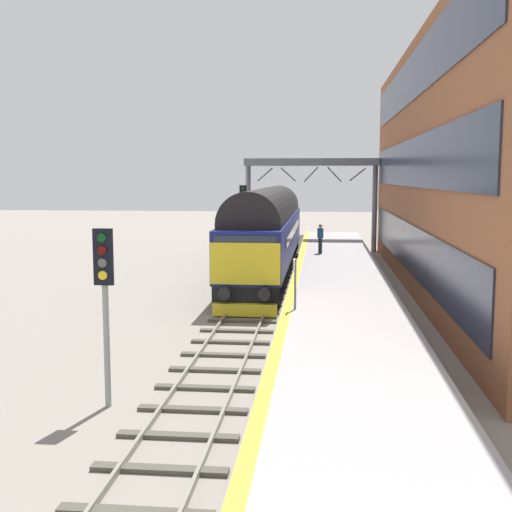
{
  "coord_description": "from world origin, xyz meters",
  "views": [
    {
      "loc": [
        2.83,
        -28.0,
        5.24
      ],
      "look_at": [
        0.2,
        -2.23,
        2.06
      ],
      "focal_mm": 45.29,
      "sensor_mm": 36.0,
      "label": 1
    }
  ],
  "objects_px": {
    "signal_post_near": "(105,291)",
    "waiting_passenger": "(320,236)",
    "signal_post_mid": "(243,212)",
    "platform_number_sign": "(295,275)",
    "diesel_locomotive": "(267,230)"
  },
  "relations": [
    {
      "from": "signal_post_mid",
      "to": "platform_number_sign",
      "type": "bearing_deg",
      "value": -78.16
    },
    {
      "from": "signal_post_near",
      "to": "platform_number_sign",
      "type": "distance_m",
      "value": 7.75
    },
    {
      "from": "waiting_passenger",
      "to": "signal_post_mid",
      "type": "bearing_deg",
      "value": 26.35
    },
    {
      "from": "signal_post_near",
      "to": "signal_post_mid",
      "type": "xyz_separation_m",
      "value": [
        -0.0,
        25.67,
        0.39
      ]
    },
    {
      "from": "signal_post_near",
      "to": "signal_post_mid",
      "type": "height_order",
      "value": "signal_post_mid"
    },
    {
      "from": "signal_post_near",
      "to": "waiting_passenger",
      "type": "distance_m",
      "value": 22.66
    },
    {
      "from": "platform_number_sign",
      "to": "signal_post_mid",
      "type": "bearing_deg",
      "value": 101.84
    },
    {
      "from": "diesel_locomotive",
      "to": "signal_post_near",
      "type": "bearing_deg",
      "value": -95.82
    },
    {
      "from": "signal_post_mid",
      "to": "platform_number_sign",
      "type": "relative_size",
      "value": 2.92
    },
    {
      "from": "signal_post_near",
      "to": "platform_number_sign",
      "type": "height_order",
      "value": "signal_post_near"
    },
    {
      "from": "signal_post_near",
      "to": "signal_post_mid",
      "type": "distance_m",
      "value": 25.67
    },
    {
      "from": "signal_post_mid",
      "to": "waiting_passenger",
      "type": "xyz_separation_m",
      "value": [
        4.77,
        -3.53,
        -1.1
      ]
    },
    {
      "from": "signal_post_near",
      "to": "waiting_passenger",
      "type": "bearing_deg",
      "value": 77.85
    },
    {
      "from": "platform_number_sign",
      "to": "waiting_passenger",
      "type": "bearing_deg",
      "value": 87.15
    },
    {
      "from": "platform_number_sign",
      "to": "diesel_locomotive",
      "type": "bearing_deg",
      "value": 98.68
    }
  ]
}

